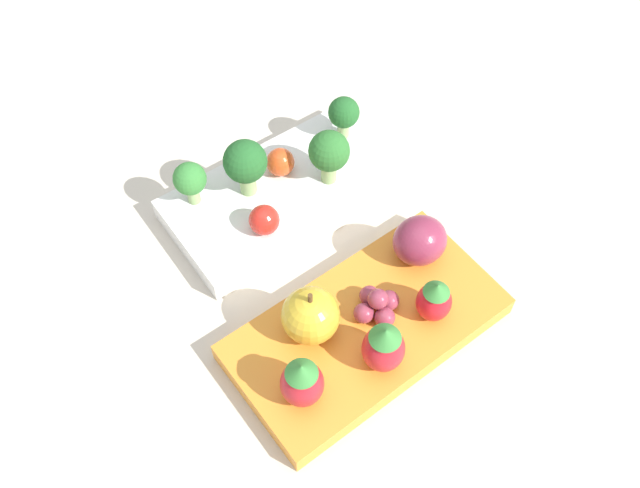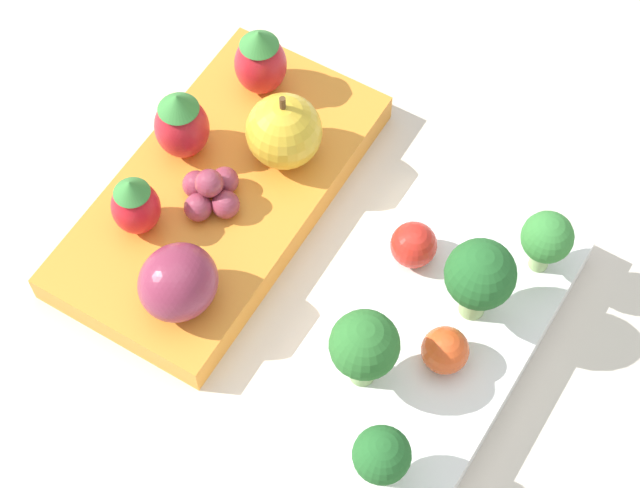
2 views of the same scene
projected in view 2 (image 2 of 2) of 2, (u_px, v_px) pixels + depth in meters
ground_plane at (323, 272)px, 0.65m from camera, size 4.00×4.00×0.00m
bento_box_savoury at (422, 344)px, 0.61m from camera, size 0.23×0.14×0.02m
bento_box_fruit at (226, 189)px, 0.67m from camera, size 0.24×0.15×0.02m
broccoli_floret_0 at (480, 276)px, 0.58m from camera, size 0.04×0.04×0.06m
broccoli_floret_1 at (547, 239)px, 0.60m from camera, size 0.03×0.03×0.05m
broccoli_floret_2 at (364, 347)px, 0.56m from camera, size 0.04×0.04×0.06m
broccoli_floret_3 at (382, 456)px, 0.54m from camera, size 0.03×0.03×0.05m
cherry_tomato_0 at (445, 350)px, 0.58m from camera, size 0.03×0.03×0.03m
cherry_tomato_1 at (414, 245)px, 0.62m from camera, size 0.03×0.03×0.03m
apple at (284, 131)px, 0.65m from camera, size 0.05×0.05×0.06m
strawberry_0 at (181, 124)px, 0.65m from camera, size 0.03×0.03×0.05m
strawberry_1 at (135, 205)px, 0.63m from camera, size 0.03×0.03×0.04m
strawberry_2 at (260, 61)px, 0.68m from camera, size 0.03×0.03×0.05m
plum at (178, 282)px, 0.60m from camera, size 0.05×0.04×0.04m
grape_cluster at (211, 192)px, 0.64m from camera, size 0.04×0.04×0.03m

